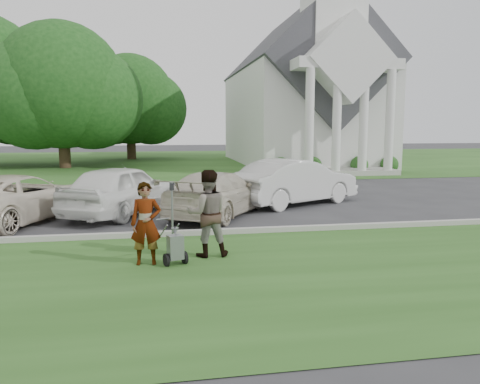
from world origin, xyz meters
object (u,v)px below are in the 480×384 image
object	(u,v)px
tree_left	(61,92)
car_d	(295,182)
church	(302,84)
car_a	(17,198)
person_left	(146,224)
person_right	(207,214)
car_b	(122,189)
parking_meter_near	(172,204)
car_c	(217,194)
tree_back	(130,104)
striping_cart	(175,248)

from	to	relation	value
tree_left	car_d	size ratio (longest dim) A/B	2.12
church	car_a	distance (m)	25.31
tree_left	car_a	distance (m)	19.27
church	tree_left	bearing A→B (deg)	-176.21
tree_left	car_a	bearing A→B (deg)	-83.58
car_a	church	bearing A→B (deg)	-104.74
person_left	person_right	xyz separation A→B (m)	(1.30, 0.40, 0.10)
person_right	car_b	bearing A→B (deg)	-69.26
parking_meter_near	car_c	bearing A→B (deg)	65.17
tree_back	striping_cart	world-z (taller)	tree_back
striping_cart	parking_meter_near	bearing A→B (deg)	71.48
striping_cart	parking_meter_near	size ratio (longest dim) A/B	0.65
tree_left	car_c	xyz separation A→B (m)	(8.10, -18.78, -4.40)
car_a	car_c	size ratio (longest dim) A/B	1.05
car_c	car_d	xyz separation A→B (m)	(3.08, 1.68, 0.12)
car_a	car_d	distance (m)	9.21
person_right	car_b	xyz separation A→B (m)	(-2.20, 5.40, -0.13)
car_a	car_b	xyz separation A→B (m)	(3.00, 0.59, 0.10)
person_left	car_c	world-z (taller)	person_left
tree_back	tree_left	bearing A→B (deg)	-116.57
car_a	car_d	world-z (taller)	car_d
person_right	car_c	world-z (taller)	person_right
striping_cart	parking_meter_near	world-z (taller)	parking_meter_near
tree_left	tree_back	xyz separation A→B (m)	(4.00, 8.00, -0.38)
striping_cart	car_b	xyz separation A→B (m)	(-1.48, 5.94, 0.45)
tree_left	car_c	distance (m)	20.92
tree_left	car_d	world-z (taller)	tree_left
car_c	tree_back	bearing A→B (deg)	-50.21
person_left	person_right	size ratio (longest dim) A/B	0.90
tree_left	car_a	size ratio (longest dim) A/B	2.08
tree_back	church	bearing A→B (deg)	-27.85
striping_cart	person_right	size ratio (longest dim) A/B	0.52
person_left	person_right	distance (m)	1.36
parking_meter_near	car_d	xyz separation A→B (m)	(4.59, 4.96, -0.12)
tree_back	parking_meter_near	size ratio (longest dim) A/B	6.41
tree_left	car_b	distance (m)	19.25
church	parking_meter_near	xyz separation A→B (m)	(-10.43, -23.18, -4.99)
striping_cart	person_left	size ratio (longest dim) A/B	0.58
church	person_left	xyz separation A→B (m)	(-11.01, -24.98, -5.09)
car_b	car_c	size ratio (longest dim) A/B	0.98
car_c	tree_left	bearing A→B (deg)	-35.58
parking_meter_near	church	bearing A→B (deg)	65.77
parking_meter_near	car_a	bearing A→B (deg)	142.77
car_b	car_c	xyz separation A→B (m)	(3.00, -0.72, -0.11)
person_left	car_a	size ratio (longest dim) A/B	0.33
car_b	car_c	world-z (taller)	car_b
parking_meter_near	car_c	size ratio (longest dim) A/B	0.31
tree_back	car_a	bearing A→B (deg)	-94.09
car_c	striping_cart	bearing A→B (deg)	104.83
church	tree_left	xyz separation A→B (m)	(-17.01, -1.13, -0.83)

